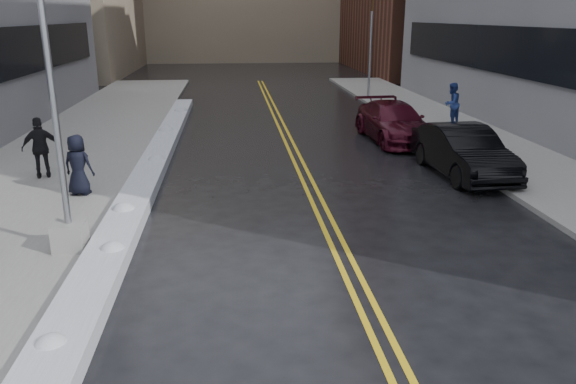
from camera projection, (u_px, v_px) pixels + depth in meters
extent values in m
plane|color=black|center=(226.00, 291.00, 10.51)|extent=(160.00, 160.00, 0.00)
cube|color=gray|center=(60.00, 162.00, 19.42)|extent=(5.50, 50.00, 0.15)
cube|color=gray|center=(496.00, 151.00, 20.93)|extent=(4.00, 50.00, 0.15)
cube|color=gold|center=(293.00, 158.00, 20.22)|extent=(0.12, 50.00, 0.01)
cube|color=gold|center=(301.00, 158.00, 20.25)|extent=(0.12, 50.00, 0.01)
cube|color=silver|center=(149.00, 172.00, 17.81)|extent=(0.90, 30.00, 0.34)
cube|color=gray|center=(70.00, 236.00, 11.96)|extent=(0.65, 0.65, 0.60)
cylinder|color=gray|center=(47.00, 53.00, 10.81)|extent=(0.14, 0.14, 7.00)
cylinder|color=maroon|center=(471.00, 142.00, 20.72)|extent=(0.24, 0.24, 0.60)
sphere|color=maroon|center=(472.00, 134.00, 20.63)|extent=(0.26, 0.26, 0.26)
cylinder|color=maroon|center=(471.00, 141.00, 20.71)|extent=(0.25, 0.10, 0.10)
cylinder|color=gray|center=(370.00, 55.00, 33.29)|extent=(0.14, 0.14, 5.00)
imported|color=#594C0C|center=(372.00, 2.00, 32.39)|extent=(0.16, 0.20, 1.00)
imported|color=black|center=(78.00, 165.00, 15.45)|extent=(0.95, 0.75, 1.69)
imported|color=black|center=(41.00, 148.00, 17.07)|extent=(1.18, 0.78, 1.87)
imported|color=navy|center=(452.00, 104.00, 25.45)|extent=(1.16, 1.13, 1.89)
imported|color=black|center=(463.00, 151.00, 17.84)|extent=(1.95, 4.94, 1.60)
imported|color=#3B0916|center=(394.00, 122.00, 22.89)|extent=(2.45, 5.43, 1.54)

